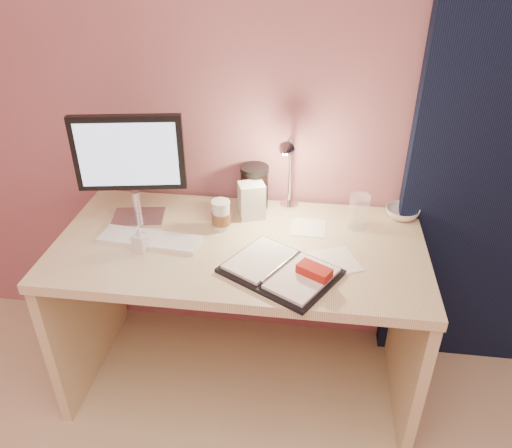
# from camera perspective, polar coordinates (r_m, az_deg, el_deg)

# --- Properties ---
(room) EXTENTS (3.50, 3.50, 3.50)m
(room) POSITION_cam_1_polar(r_m,az_deg,el_deg) (2.09, 26.70, 10.24)
(room) COLOR #C6B28E
(room) RESTS_ON ground
(desk) EXTENTS (1.40, 0.70, 0.73)m
(desk) POSITION_cam_1_polar(r_m,az_deg,el_deg) (2.08, -1.48, -6.24)
(desk) COLOR beige
(desk) RESTS_ON ground
(monitor) EXTENTS (0.41, 0.18, 0.44)m
(monitor) POSITION_cam_1_polar(r_m,az_deg,el_deg) (1.97, -14.21, 7.14)
(monitor) COLOR silver
(monitor) RESTS_ON desk
(keyboard) EXTENTS (0.40, 0.15, 0.02)m
(keyboard) POSITION_cam_1_polar(r_m,az_deg,el_deg) (1.94, -12.02, -1.73)
(keyboard) COLOR white
(keyboard) RESTS_ON desk
(planner) EXTENTS (0.45, 0.42, 0.06)m
(planner) POSITION_cam_1_polar(r_m,az_deg,el_deg) (1.73, 3.12, -5.30)
(planner) COLOR black
(planner) RESTS_ON desk
(paper_a) EXTENTS (0.21, 0.21, 0.00)m
(paper_a) POSITION_cam_1_polar(r_m,az_deg,el_deg) (1.81, 8.86, -4.27)
(paper_a) COLOR silver
(paper_a) RESTS_ON desk
(paper_b) EXTENTS (0.14, 0.14, 0.00)m
(paper_b) POSITION_cam_1_polar(r_m,az_deg,el_deg) (1.99, 6.00, -0.40)
(paper_b) COLOR silver
(paper_b) RESTS_ON desk
(coffee_cup) EXTENTS (0.07, 0.07, 0.12)m
(coffee_cup) POSITION_cam_1_polar(r_m,az_deg,el_deg) (1.95, -4.01, 0.95)
(coffee_cup) COLOR silver
(coffee_cup) RESTS_ON desk
(clear_cup) EXTENTS (0.08, 0.08, 0.14)m
(clear_cup) POSITION_cam_1_polar(r_m,az_deg,el_deg) (1.99, 11.66, 1.38)
(clear_cup) COLOR white
(clear_cup) RESTS_ON desk
(bowl) EXTENTS (0.16, 0.16, 0.04)m
(bowl) POSITION_cam_1_polar(r_m,az_deg,el_deg) (2.13, 16.38, 1.24)
(bowl) COLOR white
(bowl) RESTS_ON desk
(lotion_bottle) EXTENTS (0.05, 0.05, 0.10)m
(lotion_bottle) POSITION_cam_1_polar(r_m,az_deg,el_deg) (1.87, -13.17, -1.67)
(lotion_bottle) COLOR silver
(lotion_bottle) RESTS_ON desk
(dark_jar) EXTENTS (0.12, 0.12, 0.16)m
(dark_jar) POSITION_cam_1_polar(r_m,az_deg,el_deg) (2.10, -0.17, 4.05)
(dark_jar) COLOR black
(dark_jar) RESTS_ON desk
(product_box) EXTENTS (0.12, 0.11, 0.15)m
(product_box) POSITION_cam_1_polar(r_m,az_deg,el_deg) (2.02, -0.51, 2.70)
(product_box) COLOR silver
(product_box) RESTS_ON desk
(desk_lamp) EXTENTS (0.09, 0.21, 0.34)m
(desk_lamp) POSITION_cam_1_polar(r_m,az_deg,el_deg) (1.96, 4.04, 6.26)
(desk_lamp) COLOR silver
(desk_lamp) RESTS_ON desk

